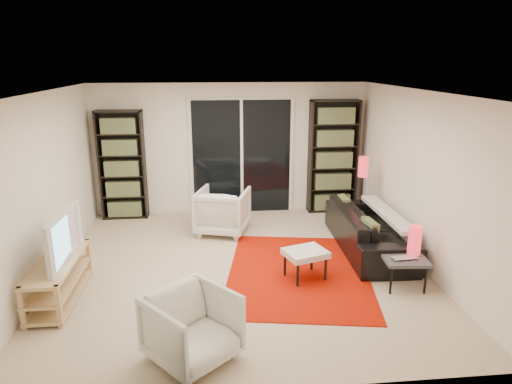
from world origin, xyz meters
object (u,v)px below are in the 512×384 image
bookshelf_right (333,157)px  tv_stand (59,279)px  bookshelf_left (122,165)px  ottoman (305,254)px  armchair_front (192,327)px  side_table (404,260)px  sofa (369,229)px  armchair_back (223,211)px  floor_lamp (363,175)px

bookshelf_right → tv_stand: 5.15m
bookshelf_left → tv_stand: size_ratio=1.43×
bookshelf_left → ottoman: bearing=-44.8°
bookshelf_left → armchair_front: bearing=-72.5°
ottoman → side_table: bearing=-14.9°
sofa → armchair_back: bearing=69.0°
bookshelf_right → armchair_front: (-2.49, -4.31, -0.71)m
floor_lamp → sofa: bearing=-100.3°
bookshelf_left → bookshelf_right: size_ratio=0.93×
armchair_back → floor_lamp: size_ratio=0.66×
tv_stand → ottoman: size_ratio=2.17×
ottoman → side_table: (1.20, -0.32, 0.02)m
armchair_front → sofa: bearing=3.0°
ottoman → armchair_front: bearing=-132.3°
bookshelf_right → floor_lamp: (0.25, -0.99, -0.11)m
ottoman → side_table: 1.24m
sofa → ottoman: bearing=129.1°
tv_stand → armchair_front: size_ratio=1.81×
tv_stand → floor_lamp: 4.85m
bookshelf_left → sofa: bearing=-25.5°
armchair_front → ottoman: 2.10m
side_table → floor_lamp: 2.17m
bookshelf_left → sofa: size_ratio=0.89×
armchair_back → floor_lamp: floor_lamp is taller
side_table → tv_stand: bearing=178.8°
side_table → armchair_front: bearing=-154.7°
bookshelf_left → tv_stand: bearing=-95.2°
floor_lamp → tv_stand: bearing=-155.4°
ottoman → bookshelf_left: bearing=135.2°
bookshelf_right → armchair_front: bearing=-120.0°
armchair_back → side_table: size_ratio=1.44×
bookshelf_left → tv_stand: bookshelf_left is taller
side_table → sofa: bearing=91.7°
side_table → armchair_back: bearing=136.3°
bookshelf_left → side_table: bookshelf_left is taller
armchair_back → armchair_front: size_ratio=1.09×
armchair_front → floor_lamp: 4.35m
ottoman → sofa: bearing=37.2°
ottoman → floor_lamp: floor_lamp is taller
sofa → floor_lamp: 1.09m
side_table → floor_lamp: (0.13, 2.09, 0.58)m
bookshelf_right → sofa: (0.09, -1.88, -0.73)m
armchair_back → ottoman: (1.02, -1.80, -0.03)m
bookshelf_left → armchair_back: 2.08m
armchair_back → sofa: bearing=174.1°
tv_stand → sofa: bearing=14.8°
ottoman → floor_lamp: bearing=53.2°
tv_stand → sofa: size_ratio=0.62×
armchair_front → ottoman: bearing=7.3°
bookshelf_left → side_table: size_ratio=3.41×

